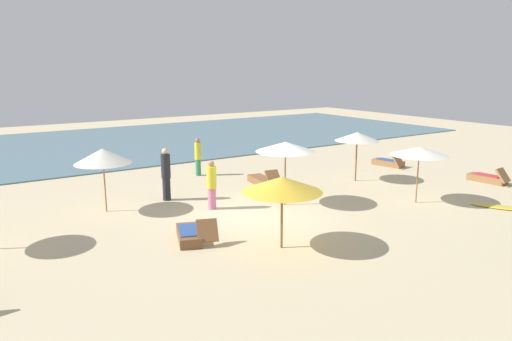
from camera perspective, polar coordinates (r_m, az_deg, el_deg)
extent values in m
plane|color=beige|center=(15.77, 0.33, -5.22)|extent=(60.00, 60.00, 0.00)
cube|color=slate|center=(31.01, -17.48, 3.03)|extent=(48.00, 16.00, 0.06)
cylinder|color=olive|center=(16.54, 3.51, -0.48)|extent=(0.05, 0.05, 2.19)
cone|color=silver|center=(16.35, 3.55, 2.86)|extent=(2.05, 2.05, 0.33)
cylinder|color=olive|center=(16.55, -17.67, -1.22)|extent=(0.05, 0.05, 2.09)
cone|color=silver|center=(16.38, -17.87, 1.66)|extent=(1.86, 1.86, 0.50)
cylinder|color=brown|center=(12.66, 3.10, -5.18)|extent=(0.06, 0.06, 1.91)
cone|color=gold|center=(12.44, 3.14, -1.66)|extent=(2.13, 2.13, 0.40)
cylinder|color=brown|center=(20.51, 11.91, 1.56)|extent=(0.06, 0.06, 2.03)
cone|color=silver|center=(20.36, 12.02, 4.00)|extent=(1.87, 1.87, 0.36)
cylinder|color=olive|center=(17.75, 18.78, -0.59)|extent=(0.05, 0.05, 1.97)
cone|color=white|center=(17.58, 18.97, 2.22)|extent=(2.00, 2.00, 0.31)
cube|color=olive|center=(22.24, 25.92, -0.89)|extent=(0.74, 1.55, 0.28)
cube|color=olive|center=(21.79, 27.46, -0.52)|extent=(0.61, 0.51, 0.56)
cube|color=#BF3338|center=(22.21, 25.95, -0.50)|extent=(0.61, 1.09, 0.03)
cube|color=olive|center=(24.13, 15.52, 0.87)|extent=(0.89, 1.59, 0.28)
cube|color=olive|center=(23.54, 16.59, 1.24)|extent=(0.65, 0.55, 0.57)
cube|color=#2D4C8C|center=(24.10, 15.54, 1.23)|extent=(0.71, 1.13, 0.03)
cube|color=brown|center=(19.66, 0.66, -1.23)|extent=(0.80, 1.57, 0.28)
cube|color=brown|center=(19.10, 2.07, -0.80)|extent=(0.63, 0.57, 0.52)
cube|color=brown|center=(13.57, -8.05, -7.69)|extent=(1.08, 1.61, 0.28)
cube|color=brown|center=(13.02, -5.86, -7.16)|extent=(0.69, 0.61, 0.56)
cube|color=#2D4C8C|center=(13.52, -8.07, -7.07)|extent=(0.84, 1.16, 0.03)
cylinder|color=#D17299|center=(16.29, -5.30, -3.36)|extent=(0.34, 0.34, 0.73)
cylinder|color=yellow|center=(16.10, -5.35, -0.82)|extent=(0.40, 0.40, 0.76)
sphere|color=#A37556|center=(16.00, -5.38, 0.83)|extent=(0.21, 0.21, 0.21)
cylinder|color=#26262D|center=(17.57, -10.65, -2.19)|extent=(0.34, 0.34, 0.83)
cylinder|color=#26262D|center=(17.37, -10.76, 0.52)|extent=(0.40, 0.40, 0.86)
sphere|color=beige|center=(17.27, -10.83, 2.26)|extent=(0.23, 0.23, 0.23)
cylinder|color=#338C59|center=(21.32, -6.93, 0.37)|extent=(0.31, 0.31, 0.73)
cylinder|color=yellow|center=(21.18, -6.98, 2.33)|extent=(0.36, 0.36, 0.76)
sphere|color=#A37556|center=(21.10, -7.02, 3.60)|extent=(0.21, 0.21, 0.21)
ellipsoid|color=gold|center=(18.42, 27.04, -3.90)|extent=(1.29, 1.85, 0.07)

